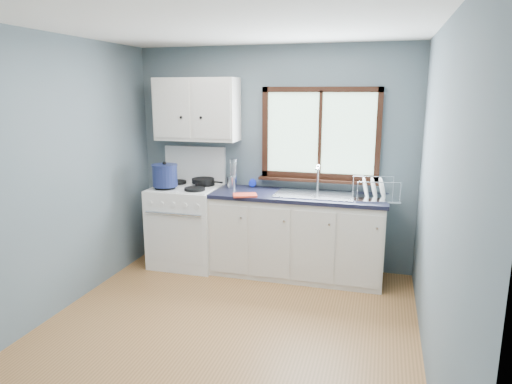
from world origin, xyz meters
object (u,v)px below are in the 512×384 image
(gas_range, at_px, (187,223))
(dish_rack, at_px, (375,194))
(skillet, at_px, (203,181))
(thermos, at_px, (234,173))
(stockpot, at_px, (165,175))
(sink, at_px, (315,201))
(utensil_crock, at_px, (232,182))
(base_cabinets, at_px, (297,239))

(gas_range, bearing_deg, dish_rack, -0.40)
(skillet, bearing_deg, thermos, 25.12)
(gas_range, xyz_separation_m, dish_rack, (2.10, -0.01, 0.49))
(stockpot, relative_size, dish_rack, 0.71)
(sink, relative_size, utensil_crock, 2.51)
(stockpot, xyz_separation_m, thermos, (0.69, 0.37, -0.00))
(thermos, bearing_deg, stockpot, -151.56)
(gas_range, relative_size, sink, 1.62)
(gas_range, distance_m, stockpot, 0.64)
(utensil_crock, bearing_deg, gas_range, -166.42)
(skillet, height_order, stockpot, stockpot)
(gas_range, bearing_deg, sink, 0.71)
(sink, bearing_deg, dish_rack, -3.07)
(thermos, bearing_deg, dish_rack, -7.94)
(base_cabinets, bearing_deg, thermos, 166.62)
(sink, height_order, utensil_crock, utensil_crock)
(dish_rack, bearing_deg, gas_range, 168.18)
(gas_range, xyz_separation_m, utensil_crock, (0.51, 0.12, 0.50))
(gas_range, xyz_separation_m, skillet, (0.17, 0.12, 0.49))
(base_cabinets, xyz_separation_m, dish_rack, (0.80, -0.03, 0.57))
(sink, relative_size, stockpot, 2.37)
(base_cabinets, bearing_deg, stockpot, -172.94)
(sink, distance_m, thermos, 1.01)
(stockpot, xyz_separation_m, dish_rack, (2.28, 0.15, -0.11))
(base_cabinets, xyz_separation_m, thermos, (-0.79, 0.19, 0.67))
(base_cabinets, xyz_separation_m, skillet, (-1.14, 0.10, 0.58))
(utensil_crock, bearing_deg, stockpot, -157.20)
(base_cabinets, bearing_deg, utensil_crock, 172.40)
(utensil_crock, relative_size, thermos, 1.04)
(gas_range, height_order, sink, gas_range)
(skillet, relative_size, dish_rack, 0.83)
(base_cabinets, distance_m, dish_rack, 0.98)
(sink, height_order, stockpot, stockpot)
(gas_range, distance_m, utensil_crock, 0.72)
(gas_range, distance_m, thermos, 0.81)
(base_cabinets, distance_m, thermos, 1.05)
(base_cabinets, bearing_deg, dish_rack, -2.41)
(sink, distance_m, utensil_crock, 0.99)
(skillet, height_order, utensil_crock, utensil_crock)
(skillet, height_order, thermos, thermos)
(base_cabinets, relative_size, sink, 2.20)
(stockpot, bearing_deg, thermos, 28.44)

